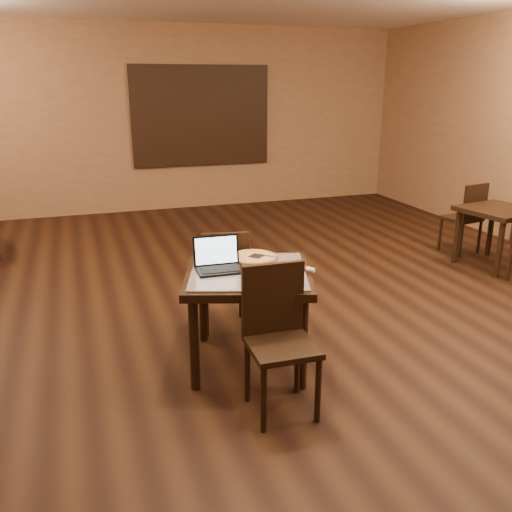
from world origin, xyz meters
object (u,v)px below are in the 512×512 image
object	(u,v)px
tiled_table	(248,283)
other_table_a_chair_far	(467,214)
chair_main_far	(225,275)
other_table_a	(498,218)
laptop	(218,261)
chair_main_near	(278,330)
pizza_pan	(253,259)

from	to	relation	value
tiled_table	other_table_a_chair_far	xyz separation A→B (m)	(3.49, 1.82, -0.15)
chair_main_far	other_table_a	xyz separation A→B (m)	(3.49, 0.67, 0.06)
chair_main_far	laptop	xyz separation A→B (m)	(-0.19, -0.52, 0.31)
other_table_a	other_table_a_chair_far	xyz separation A→B (m)	(0.01, 0.53, -0.07)
chair_main_far	laptop	world-z (taller)	laptop
laptop	other_table_a_chair_far	distance (m)	4.08
tiled_table	other_table_a	distance (m)	3.71
chair_main_near	laptop	size ratio (longest dim) A/B	2.74
chair_main_far	other_table_a_chair_far	bearing A→B (deg)	-151.33
chair_main_far	other_table_a	size ratio (longest dim) A/B	1.06
chair_main_near	laptop	world-z (taller)	laptop
chair_main_far	pizza_pan	distance (m)	0.47
chair_main_far	other_table_a_chair_far	world-z (taller)	chair_main_far
tiled_table	other_table_a_chair_far	distance (m)	3.94
tiled_table	chair_main_near	size ratio (longest dim) A/B	1.18
laptop	pizza_pan	size ratio (longest dim) A/B	0.90
laptop	other_table_a_chair_far	world-z (taller)	laptop
chair_main_far	other_table_a_chair_far	size ratio (longest dim) A/B	1.01
chair_main_far	pizza_pan	size ratio (longest dim) A/B	2.32
pizza_pan	other_table_a_chair_far	bearing A→B (deg)	25.14
tiled_table	chair_main_far	xyz separation A→B (m)	(-0.01, 0.62, -0.14)
other_table_a_chair_far	tiled_table	bearing A→B (deg)	17.42
chair_main_near	other_table_a	size ratio (longest dim) A/B	1.13
chair_main_far	laptop	size ratio (longest dim) A/B	2.57
chair_main_near	chair_main_far	xyz separation A→B (m)	(-0.02, 1.23, -0.03)
laptop	chair_main_near	bearing A→B (deg)	-71.67
laptop	chair_main_far	bearing A→B (deg)	72.73
laptop	other_table_a_chair_far	bearing A→B (deg)	27.56
other_table_a	other_table_a_chair_far	bearing A→B (deg)	78.34
other_table_a_chair_far	other_table_a	bearing A→B (deg)	78.34
chair_main_far	other_table_a	bearing A→B (deg)	-159.35
chair_main_near	other_table_a_chair_far	xyz separation A→B (m)	(3.49, 2.44, -0.04)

